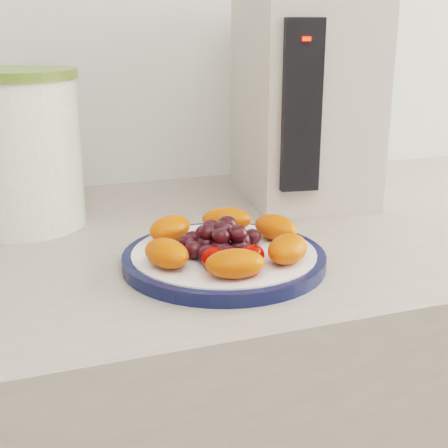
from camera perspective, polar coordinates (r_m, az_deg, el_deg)
name	(u,v)px	position (r m, az deg, el deg)	size (l,w,h in m)	color
plate_rim	(224,259)	(0.72, 0.00, -3.24)	(0.23, 0.23, 0.01)	#0F163B
plate_face	(224,258)	(0.72, 0.00, -3.16)	(0.21, 0.21, 0.02)	white
canister	(18,154)	(0.88, -18.29, 6.09)	(0.17, 0.17, 0.20)	#50731C
canister_lid	(10,74)	(0.87, -18.97, 12.87)	(0.17, 0.17, 0.01)	olive
appliance_body	(303,99)	(0.99, 7.24, 11.27)	(0.18, 0.25, 0.31)	beige
appliance_panel	(301,107)	(0.86, 7.10, 10.56)	(0.05, 0.02, 0.23)	black
appliance_led	(306,39)	(0.84, 7.54, 16.44)	(0.01, 0.01, 0.01)	#FF0C05
fruit_plate	(226,241)	(0.70, 0.15, -1.56)	(0.20, 0.20, 0.04)	#E53707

